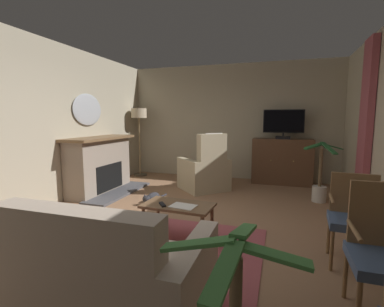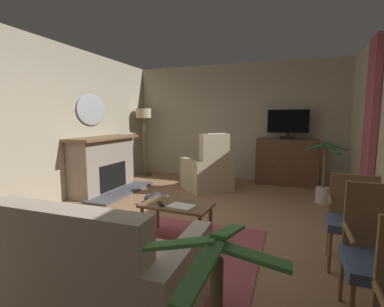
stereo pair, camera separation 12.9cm
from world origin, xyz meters
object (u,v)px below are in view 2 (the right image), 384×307
(potted_plant_tall_palm_by_window, at_px, (324,185))
(sofa_floral, at_px, (98,274))
(wall_mirror_oval, at_px, (92,110))
(television, at_px, (288,123))
(floor_lamp, at_px, (144,121))
(fireplace, at_px, (104,165))
(cat, at_px, (154,197))
(side_chair_tucked_against_wall, at_px, (354,217))
(armchair_angled_to_table, at_px, (208,173))
(coffee_table, at_px, (177,209))
(tv_remote, at_px, (161,204))
(folded_newspaper, at_px, (181,206))
(side_chair_far_end, at_px, (377,253))
(tv_cabinet, at_px, (286,163))

(potted_plant_tall_palm_by_window, bearing_deg, sofa_floral, -117.93)
(potted_plant_tall_palm_by_window, bearing_deg, wall_mirror_oval, -172.11)
(television, height_order, potted_plant_tall_palm_by_window, television)
(floor_lamp, bearing_deg, fireplace, -89.58)
(potted_plant_tall_palm_by_window, distance_m, cat, 3.00)
(side_chair_tucked_against_wall, bearing_deg, wall_mirror_oval, 160.23)
(armchair_angled_to_table, distance_m, floor_lamp, 2.41)
(coffee_table, relative_size, side_chair_tucked_against_wall, 0.96)
(coffee_table, distance_m, potted_plant_tall_palm_by_window, 2.90)
(potted_plant_tall_palm_by_window, relative_size, cat, 1.70)
(armchair_angled_to_table, bearing_deg, tv_remote, -86.92)
(side_chair_tucked_against_wall, relative_size, cat, 1.44)
(folded_newspaper, height_order, sofa_floral, sofa_floral)
(cat, bearing_deg, floor_lamp, 123.12)
(armchair_angled_to_table, bearing_deg, side_chair_far_end, -55.25)
(tv_remote, distance_m, floor_lamp, 4.10)
(potted_plant_tall_palm_by_window, bearing_deg, side_chair_far_end, -89.21)
(coffee_table, xyz_separation_m, side_chair_far_end, (1.91, -0.79, 0.14))
(fireplace, bearing_deg, television, 27.10)
(coffee_table, xyz_separation_m, potted_plant_tall_palm_by_window, (1.87, 2.22, -0.07))
(wall_mirror_oval, relative_size, tv_cabinet, 0.65)
(cat, bearing_deg, side_chair_tucked_against_wall, -23.30)
(television, distance_m, potted_plant_tall_palm_by_window, 1.71)
(folded_newspaper, xyz_separation_m, potted_plant_tall_palm_by_window, (1.78, 2.28, -0.13))
(tv_remote, bearing_deg, folded_newspaper, -118.27)
(fireplace, height_order, side_chair_far_end, fireplace)
(tv_cabinet, bearing_deg, side_chair_tucked_against_wall, -78.61)
(tv_cabinet, bearing_deg, armchair_angled_to_table, -145.31)
(tv_remote, bearing_deg, tv_cabinet, -58.48)
(side_chair_far_end, relative_size, potted_plant_tall_palm_by_window, 0.93)
(coffee_table, distance_m, folded_newspaper, 0.12)
(television, height_order, side_chair_far_end, television)
(armchair_angled_to_table, height_order, potted_plant_tall_palm_by_window, armchair_angled_to_table)
(cat, bearing_deg, television, 44.43)
(coffee_table, height_order, side_chair_tucked_against_wall, side_chair_tucked_against_wall)
(sofa_floral, relative_size, side_chair_far_end, 1.50)
(coffee_table, bearing_deg, folded_newspaper, -33.11)
(folded_newspaper, xyz_separation_m, sofa_floral, (-0.14, -1.35, -0.14))
(sofa_floral, relative_size, floor_lamp, 0.86)
(folded_newspaper, bearing_deg, potted_plant_tall_palm_by_window, 59.50)
(sofa_floral, height_order, side_chair_far_end, side_chair_far_end)
(side_chair_far_end, xyz_separation_m, side_chair_tucked_against_wall, (0.00, 0.80, -0.02))
(potted_plant_tall_palm_by_window, bearing_deg, cat, -161.22)
(fireplace, distance_m, side_chair_tucked_against_wall, 4.48)
(tv_cabinet, bearing_deg, side_chair_far_end, -80.78)
(tv_remote, xyz_separation_m, side_chair_far_end, (2.08, -0.69, 0.07))
(coffee_table, relative_size, tv_remote, 5.18)
(side_chair_tucked_against_wall, xyz_separation_m, floor_lamp, (-4.20, 3.26, 0.90))
(fireplace, bearing_deg, sofa_floral, -53.75)
(folded_newspaper, distance_m, side_chair_tucked_against_wall, 1.83)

